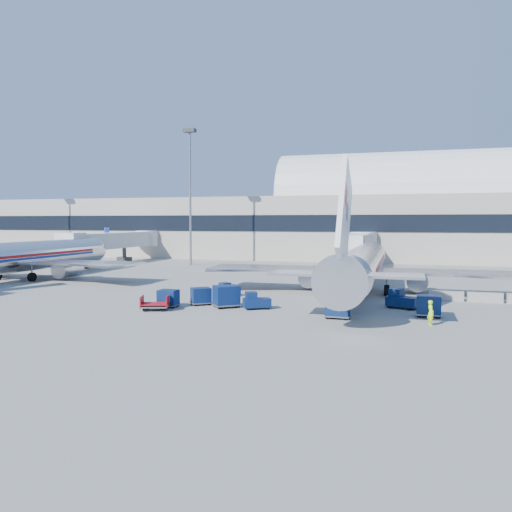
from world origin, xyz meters
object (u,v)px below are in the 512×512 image
(tug_right, at_px, (401,300))
(airliner_mid, at_px, (20,257))
(jetbridge_mid, at_px, (117,241))
(ramp_worker, at_px, (431,313))
(barrier_mid, at_px, (485,297))
(barrier_near, at_px, (446,296))
(cart_train_b, at_px, (201,296))
(airliner_main, at_px, (361,265))
(jetbridge_near, at_px, (359,244))
(cart_open_red, at_px, (155,305))
(cart_train_a, at_px, (226,296))
(cart_train_c, at_px, (168,298))
(mast_west, at_px, (190,176))
(cart_solo_near, at_px, (338,307))
(tug_lead, at_px, (256,301))
(cart_solo_far, at_px, (429,305))
(tug_left, at_px, (228,290))

(tug_right, bearing_deg, airliner_mid, -169.60)
(jetbridge_mid, xyz_separation_m, ramp_worker, (50.38, -40.87, -3.02))
(jetbridge_mid, relative_size, barrier_mid, 9.17)
(barrier_near, height_order, ramp_worker, ramp_worker)
(cart_train_b, xyz_separation_m, ramp_worker, (18.96, -3.53, 0.10))
(ramp_worker, bearing_deg, airliner_main, 3.29)
(ramp_worker, bearing_deg, jetbridge_mid, 31.92)
(jetbridge_near, distance_m, cart_open_red, 43.17)
(cart_train_a, xyz_separation_m, cart_train_b, (-2.60, 0.63, -0.19))
(tug_right, xyz_separation_m, cart_train_a, (-14.34, -3.74, 0.25))
(jetbridge_near, distance_m, cart_train_c, 41.38)
(airliner_mid, distance_m, cart_train_b, 31.12)
(mast_west, bearing_deg, barrier_mid, -34.14)
(cart_train_c, xyz_separation_m, cart_solo_near, (14.58, -0.93, 0.07))
(tug_lead, bearing_deg, cart_train_c, 160.28)
(barrier_mid, relative_size, cart_open_red, 1.15)
(cart_open_red, distance_m, ramp_worker, 21.53)
(jetbridge_near, xyz_separation_m, barrier_near, (10.40, -28.81, -3.48))
(airliner_main, distance_m, tug_right, 9.13)
(tug_right, bearing_deg, tug_lead, -141.83)
(cart_solo_far, bearing_deg, barrier_mid, 59.97)
(cart_train_a, bearing_deg, airliner_main, 9.85)
(cart_solo_near, bearing_deg, cart_train_c, 178.29)
(airliner_mid, distance_m, cart_train_a, 33.76)
(barrier_near, relative_size, cart_open_red, 1.15)
(barrier_mid, xyz_separation_m, ramp_worker, (-5.32, -12.07, 0.45))
(airliner_main, distance_m, barrier_mid, 11.84)
(mast_west, distance_m, cart_train_b, 42.66)
(tug_lead, xyz_separation_m, cart_train_c, (-7.47, -1.19, 0.13))
(airliner_main, bearing_deg, tug_lead, -123.42)
(airliner_main, bearing_deg, mast_west, 139.64)
(tug_left, bearing_deg, tug_lead, -108.73)
(cart_solo_near, bearing_deg, barrier_near, 54.66)
(jetbridge_near, relative_size, jetbridge_mid, 1.00)
(tug_right, height_order, cart_solo_far, cart_solo_far)
(jetbridge_mid, bearing_deg, tug_left, -45.09)
(barrier_near, bearing_deg, cart_train_c, -155.84)
(jetbridge_mid, bearing_deg, ramp_worker, -39.05)
(cart_train_c, height_order, cart_solo_near, cart_solo_near)
(airliner_main, xyz_separation_m, cart_train_c, (-15.21, -12.92, -2.13))
(mast_west, distance_m, tug_left, 38.76)
(airliner_mid, relative_size, barrier_near, 12.42)
(barrier_mid, relative_size, tug_right, 1.07)
(jetbridge_near, distance_m, cart_train_b, 38.94)
(cart_train_a, xyz_separation_m, cart_open_red, (-5.17, -3.00, -0.57))
(airliner_main, height_order, jetbridge_near, airliner_main)
(airliner_main, relative_size, jetbridge_mid, 1.35)
(airliner_main, relative_size, cart_solo_far, 19.56)
(tug_right, distance_m, cart_open_red, 20.64)
(cart_train_b, bearing_deg, cart_solo_far, -37.98)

